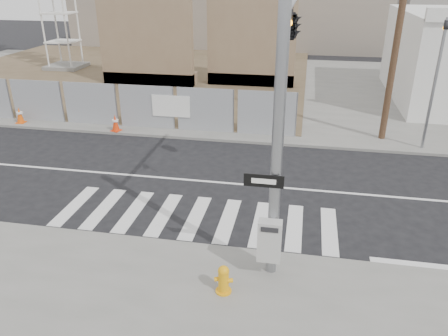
% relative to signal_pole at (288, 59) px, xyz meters
% --- Properties ---
extents(ground, '(100.00, 100.00, 0.00)m').
position_rel_signal_pole_xyz_m(ground, '(-2.49, 2.05, -4.78)').
color(ground, black).
rests_on(ground, ground).
extents(sidewalk_far, '(50.00, 20.00, 0.12)m').
position_rel_signal_pole_xyz_m(sidewalk_far, '(-2.49, 16.05, -4.72)').
color(sidewalk_far, slate).
rests_on(sidewalk_far, ground).
extents(signal_pole, '(0.96, 5.87, 7.00)m').
position_rel_signal_pole_xyz_m(signal_pole, '(0.00, 0.00, 0.00)').
color(signal_pole, gray).
rests_on(signal_pole, sidewalk_near).
extents(far_signal_pole, '(0.16, 0.20, 5.60)m').
position_rel_signal_pole_xyz_m(far_signal_pole, '(5.51, 6.65, -1.30)').
color(far_signal_pole, gray).
rests_on(far_signal_pole, sidewalk_far).
extents(chain_link_fence, '(24.60, 0.04, 2.00)m').
position_rel_signal_pole_xyz_m(chain_link_fence, '(-12.49, 7.05, -3.66)').
color(chain_link_fence, gray).
rests_on(chain_link_fence, sidewalk_far).
extents(concrete_wall_left, '(6.00, 1.30, 8.00)m').
position_rel_signal_pole_xyz_m(concrete_wall_left, '(-9.49, 15.13, -1.40)').
color(concrete_wall_left, brown).
rests_on(concrete_wall_left, sidewalk_far).
extents(concrete_wall_right, '(5.50, 1.30, 8.00)m').
position_rel_signal_pole_xyz_m(concrete_wall_right, '(-2.99, 16.13, -1.40)').
color(concrete_wall_right, brown).
rests_on(concrete_wall_right, sidewalk_far).
extents(utility_pole_right, '(1.60, 0.28, 10.00)m').
position_rel_signal_pole_xyz_m(utility_pole_right, '(4.01, 7.55, 0.42)').
color(utility_pole_right, '#4F3525').
rests_on(utility_pole_right, sidewalk_far).
extents(fire_hydrant, '(0.48, 0.48, 0.70)m').
position_rel_signal_pole_xyz_m(fire_hydrant, '(-0.99, -3.77, -4.31)').
color(fire_hydrant, orange).
rests_on(fire_hydrant, sidewalk_near).
extents(traffic_cone_b, '(0.42, 0.42, 0.78)m').
position_rel_signal_pole_xyz_m(traffic_cone_b, '(-13.02, 6.52, -4.28)').
color(traffic_cone_b, '#DF510B').
rests_on(traffic_cone_b, sidewalk_far).
extents(traffic_cone_c, '(0.50, 0.50, 0.78)m').
position_rel_signal_pole_xyz_m(traffic_cone_c, '(-7.97, 6.27, -4.28)').
color(traffic_cone_c, red).
rests_on(traffic_cone_c, sidewalk_far).
extents(traffic_cone_d, '(0.48, 0.48, 0.79)m').
position_rel_signal_pole_xyz_m(traffic_cone_d, '(-3.87, 7.54, -4.27)').
color(traffic_cone_d, orange).
rests_on(traffic_cone_d, sidewalk_far).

